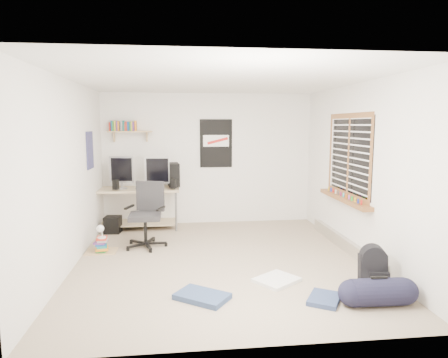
{
  "coord_description": "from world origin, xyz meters",
  "views": [
    {
      "loc": [
        -0.56,
        -5.41,
        1.91
      ],
      "look_at": [
        0.1,
        0.39,
        1.11
      ],
      "focal_mm": 32.0,
      "sensor_mm": 36.0,
      "label": 1
    }
  ],
  "objects": [
    {
      "name": "floor",
      "position": [
        0.0,
        0.0,
        -0.01
      ],
      "size": [
        4.0,
        4.5,
        0.01
      ],
      "primitive_type": "cube",
      "color": "gray",
      "rests_on": "ground"
    },
    {
      "name": "ceiling",
      "position": [
        0.0,
        0.0,
        2.5
      ],
      "size": [
        4.0,
        4.5,
        0.01
      ],
      "primitive_type": "cube",
      "color": "white",
      "rests_on": "ground"
    },
    {
      "name": "back_wall",
      "position": [
        0.0,
        2.25,
        1.25
      ],
      "size": [
        4.0,
        0.01,
        2.5
      ],
      "primitive_type": "cube",
      "color": "silver",
      "rests_on": "ground"
    },
    {
      "name": "left_wall",
      "position": [
        -2.0,
        0.0,
        1.25
      ],
      "size": [
        0.01,
        4.5,
        2.5
      ],
      "primitive_type": "cube",
      "color": "silver",
      "rests_on": "ground"
    },
    {
      "name": "right_wall",
      "position": [
        2.0,
        0.0,
        1.25
      ],
      "size": [
        0.01,
        4.5,
        2.5
      ],
      "primitive_type": "cube",
      "color": "silver",
      "rests_on": "ground"
    },
    {
      "name": "desk",
      "position": [
        -1.42,
        1.97,
        0.36
      ],
      "size": [
        1.71,
        0.76,
        0.77
      ],
      "primitive_type": "cube",
      "rotation": [
        0.0,
        0.0,
        -0.01
      ],
      "color": "tan",
      "rests_on": "floor"
    },
    {
      "name": "monitor_left",
      "position": [
        -1.6,
        1.88,
        1.01
      ],
      "size": [
        0.44,
        0.2,
        0.47
      ],
      "primitive_type": "cube",
      "rotation": [
        0.0,
        0.0,
        -0.22
      ],
      "color": "#A7A7AC",
      "rests_on": "desk"
    },
    {
      "name": "monitor_right",
      "position": [
        -0.95,
        1.69,
        1.01
      ],
      "size": [
        0.44,
        0.15,
        0.48
      ],
      "primitive_type": "cube",
      "rotation": [
        0.0,
        0.0,
        -0.11
      ],
      "color": "#9E9EA2",
      "rests_on": "desk"
    },
    {
      "name": "pc_tower",
      "position": [
        -0.67,
        2.0,
        0.99
      ],
      "size": [
        0.24,
        0.43,
        0.43
      ],
      "primitive_type": "cube",
      "rotation": [
        0.0,
        0.0,
        0.11
      ],
      "color": "black",
      "rests_on": "desk"
    },
    {
      "name": "keyboard",
      "position": [
        -1.11,
        1.66,
        0.79
      ],
      "size": [
        0.45,
        0.26,
        0.02
      ],
      "primitive_type": "cube",
      "rotation": [
        0.0,
        0.0,
        -0.26
      ],
      "color": "black",
      "rests_on": "desk"
    },
    {
      "name": "speaker_left",
      "position": [
        -1.68,
        1.68,
        0.86
      ],
      "size": [
        0.11,
        0.11,
        0.17
      ],
      "primitive_type": "cube",
      "rotation": [
        0.0,
        0.0,
        -0.42
      ],
      "color": "black",
      "rests_on": "desk"
    },
    {
      "name": "speaker_right",
      "position": [
        -0.67,
        1.69,
        0.86
      ],
      "size": [
        0.11,
        0.11,
        0.18
      ],
      "primitive_type": "cube",
      "rotation": [
        0.0,
        0.0,
        -0.33
      ],
      "color": "black",
      "rests_on": "desk"
    },
    {
      "name": "office_chair",
      "position": [
        -1.1,
        0.76,
        0.49
      ],
      "size": [
        0.85,
        0.85,
        1.03
      ],
      "primitive_type": "cube",
      "rotation": [
        0.0,
        0.0,
        -0.33
      ],
      "color": "#272729",
      "rests_on": "floor"
    },
    {
      "name": "wall_shelf",
      "position": [
        -1.45,
        2.14,
        1.78
      ],
      "size": [
        0.8,
        0.22,
        0.24
      ],
      "primitive_type": "cube",
      "color": "tan",
      "rests_on": "back_wall"
    },
    {
      "name": "poster_back_wall",
      "position": [
        0.15,
        2.23,
        1.55
      ],
      "size": [
        0.62,
        0.03,
        0.92
      ],
      "primitive_type": "cube",
      "color": "black",
      "rests_on": "back_wall"
    },
    {
      "name": "poster_left_wall",
      "position": [
        -1.99,
        1.2,
        1.5
      ],
      "size": [
        0.02,
        0.42,
        0.6
      ],
      "primitive_type": "cube",
      "color": "navy",
      "rests_on": "left_wall"
    },
    {
      "name": "window",
      "position": [
        1.95,
        0.3,
        1.45
      ],
      "size": [
        0.1,
        1.5,
        1.26
      ],
      "primitive_type": "cube",
      "color": "brown",
      "rests_on": "right_wall"
    },
    {
      "name": "baseboard_heater",
      "position": [
        1.96,
        0.3,
        0.09
      ],
      "size": [
        0.08,
        2.5,
        0.18
      ],
      "primitive_type": "cube",
      "color": "#B7B2A8",
      "rests_on": "floor"
    },
    {
      "name": "backpack",
      "position": [
        1.67,
        -1.16,
        0.2
      ],
      "size": [
        0.36,
        0.31,
        0.41
      ],
      "primitive_type": "cube",
      "rotation": [
        0.0,
        0.0,
        -0.25
      ],
      "color": "black",
      "rests_on": "floor"
    },
    {
      "name": "duffel_bag",
      "position": [
        1.51,
        -1.6,
        0.14
      ],
      "size": [
        0.3,
        0.3,
        0.58
      ],
      "primitive_type": "cylinder",
      "rotation": [
        0.0,
        0.0,
        -0.03
      ],
      "color": "black",
      "rests_on": "floor"
    },
    {
      "name": "tshirt",
      "position": [
        0.6,
        -0.84,
        0.02
      ],
      "size": [
        0.64,
        0.62,
        0.04
      ],
      "primitive_type": "cube",
      "rotation": [
        0.0,
        0.0,
        0.63
      ],
      "color": "silver",
      "rests_on": "floor"
    },
    {
      "name": "jeans_a",
      "position": [
        -0.33,
        -1.23,
        0.03
      ],
      "size": [
        0.67,
        0.62,
        0.06
      ],
      "primitive_type": "cube",
      "rotation": [
        0.0,
        0.0,
        -0.62
      ],
      "color": "navy",
      "rests_on": "floor"
    },
    {
      "name": "jeans_b",
      "position": [
        0.99,
        -1.44,
        0.03
      ],
      "size": [
        0.48,
        0.51,
        0.05
      ],
      "primitive_type": "cube",
      "rotation": [
        0.0,
        0.0,
        1.03
      ],
      "color": "navy",
      "rests_on": "floor"
    },
    {
      "name": "book_stack",
      "position": [
        -1.75,
        0.58,
        0.15
      ],
      "size": [
        0.52,
        0.47,
        0.29
      ],
      "primitive_type": "cube",
      "rotation": [
        0.0,
        0.0,
        -0.33
      ],
      "color": "olive",
      "rests_on": "floor"
    },
    {
      "name": "desk_lamp",
      "position": [
        -1.73,
        0.56,
        0.38
      ],
      "size": [
        0.2,
        0.24,
        0.21
      ],
      "primitive_type": "cube",
      "rotation": [
        0.0,
        0.0,
        0.41
      ],
      "color": "white",
      "rests_on": "book_stack"
    },
    {
      "name": "subwoofer",
      "position": [
        -1.75,
        1.68,
        0.14
      ],
      "size": [
        0.3,
        0.3,
        0.31
      ],
      "primitive_type": "cube",
      "rotation": [
        0.0,
        0.0,
        -0.1
      ],
      "color": "black",
      "rests_on": "floor"
    }
  ]
}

